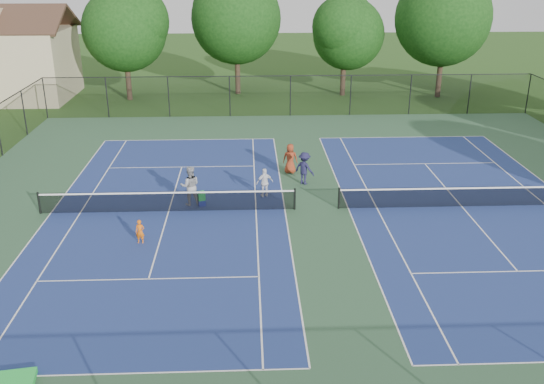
{
  "coord_description": "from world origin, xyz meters",
  "views": [
    {
      "loc": [
        -3.23,
        -26.38,
        11.26
      ],
      "look_at": [
        -2.17,
        -1.0,
        1.3
      ],
      "focal_mm": 40.0,
      "sensor_mm": 36.0,
      "label": 1
    }
  ],
  "objects_px": {
    "tree_back_a": "(124,25)",
    "instructor": "(190,186)",
    "tree_back_d": "(446,14)",
    "child_player": "(140,232)",
    "bystander_a": "(265,183)",
    "clapboard_house": "(7,61)",
    "bystander_c": "(290,159)",
    "ball_crate": "(202,203)",
    "ball_hopper": "(201,196)",
    "tree_back_b": "(236,15)",
    "tree_back_c": "(345,30)",
    "bystander_b": "(304,168)"
  },
  "relations": [
    {
      "from": "tree_back_d",
      "to": "bystander_b",
      "type": "relative_size",
      "value": 5.95
    },
    {
      "from": "instructor",
      "to": "ball_crate",
      "type": "xyz_separation_m",
      "value": [
        0.53,
        -0.14,
        -0.83
      ]
    },
    {
      "from": "tree_back_b",
      "to": "ball_hopper",
      "type": "height_order",
      "value": "tree_back_b"
    },
    {
      "from": "clapboard_house",
      "to": "bystander_b",
      "type": "distance_m",
      "value": 31.41
    },
    {
      "from": "tree_back_a",
      "to": "instructor",
      "type": "xyz_separation_m",
      "value": [
        6.99,
        -23.2,
        -5.07
      ]
    },
    {
      "from": "child_player",
      "to": "ball_crate",
      "type": "relative_size",
      "value": 3.0
    },
    {
      "from": "child_player",
      "to": "bystander_a",
      "type": "distance_m",
      "value": 7.35
    },
    {
      "from": "clapboard_house",
      "to": "tree_back_a",
      "type": "bearing_deg",
      "value": -5.71
    },
    {
      "from": "instructor",
      "to": "ball_crate",
      "type": "relative_size",
      "value": 5.64
    },
    {
      "from": "clapboard_house",
      "to": "instructor",
      "type": "relative_size",
      "value": 5.56
    },
    {
      "from": "bystander_b",
      "to": "instructor",
      "type": "bearing_deg",
      "value": 63.6
    },
    {
      "from": "instructor",
      "to": "bystander_a",
      "type": "distance_m",
      "value": 3.73
    },
    {
      "from": "instructor",
      "to": "ball_hopper",
      "type": "xyz_separation_m",
      "value": [
        0.53,
        -0.14,
        -0.47
      ]
    },
    {
      "from": "tree_back_d",
      "to": "bystander_c",
      "type": "xyz_separation_m",
      "value": [
        -13.9,
        -18.81,
        -6.0
      ]
    },
    {
      "from": "bystander_c",
      "to": "ball_hopper",
      "type": "xyz_separation_m",
      "value": [
        -4.58,
        -4.52,
        -0.32
      ]
    },
    {
      "from": "tree_back_c",
      "to": "instructor",
      "type": "xyz_separation_m",
      "value": [
        -11.01,
        -24.2,
        -4.51
      ]
    },
    {
      "from": "tree_back_d",
      "to": "bystander_a",
      "type": "relative_size",
      "value": 7.02
    },
    {
      "from": "bystander_c",
      "to": "ball_hopper",
      "type": "height_order",
      "value": "bystander_c"
    },
    {
      "from": "clapboard_house",
      "to": "tree_back_c",
      "type": "bearing_deg",
      "value": 0.0
    },
    {
      "from": "instructor",
      "to": "tree_back_a",
      "type": "bearing_deg",
      "value": -79.33
    },
    {
      "from": "ball_hopper",
      "to": "tree_back_a",
      "type": "bearing_deg",
      "value": 107.85
    },
    {
      "from": "tree_back_c",
      "to": "bystander_a",
      "type": "xyz_separation_m",
      "value": [
        -7.41,
        -23.27,
        -4.74
      ]
    },
    {
      "from": "bystander_b",
      "to": "ball_crate",
      "type": "relative_size",
      "value": 5.06
    },
    {
      "from": "tree_back_d",
      "to": "bystander_c",
      "type": "bearing_deg",
      "value": -126.46
    },
    {
      "from": "clapboard_house",
      "to": "instructor",
      "type": "distance_m",
      "value": 29.64
    },
    {
      "from": "instructor",
      "to": "bystander_a",
      "type": "relative_size",
      "value": 1.32
    },
    {
      "from": "child_player",
      "to": "tree_back_c",
      "type": "bearing_deg",
      "value": 69.11
    },
    {
      "from": "tree_back_a",
      "to": "child_player",
      "type": "relative_size",
      "value": 8.86
    },
    {
      "from": "child_player",
      "to": "ball_crate",
      "type": "distance_m",
      "value": 4.59
    },
    {
      "from": "tree_back_a",
      "to": "child_player",
      "type": "height_order",
      "value": "tree_back_a"
    },
    {
      "from": "tree_back_d",
      "to": "instructor",
      "type": "distance_m",
      "value": 30.56
    },
    {
      "from": "tree_back_c",
      "to": "ball_hopper",
      "type": "distance_m",
      "value": 26.96
    },
    {
      "from": "clapboard_house",
      "to": "child_player",
      "type": "relative_size",
      "value": 10.46
    },
    {
      "from": "clapboard_house",
      "to": "instructor",
      "type": "bearing_deg",
      "value": -54.93
    },
    {
      "from": "instructor",
      "to": "bystander_c",
      "type": "relative_size",
      "value": 1.17
    },
    {
      "from": "tree_back_d",
      "to": "bystander_b",
      "type": "height_order",
      "value": "tree_back_d"
    },
    {
      "from": "tree_back_b",
      "to": "ball_crate",
      "type": "bearing_deg",
      "value": -93.35
    },
    {
      "from": "tree_back_b",
      "to": "tree_back_d",
      "type": "height_order",
      "value": "tree_back_d"
    },
    {
      "from": "tree_back_b",
      "to": "ball_crate",
      "type": "distance_m",
      "value": 26.19
    },
    {
      "from": "ball_hopper",
      "to": "tree_back_d",
      "type": "bearing_deg",
      "value": 51.62
    },
    {
      "from": "bystander_a",
      "to": "tree_back_b",
      "type": "bearing_deg",
      "value": -101.84
    },
    {
      "from": "tree_back_a",
      "to": "tree_back_c",
      "type": "height_order",
      "value": "tree_back_a"
    },
    {
      "from": "instructor",
      "to": "tree_back_d",
      "type": "bearing_deg",
      "value": -135.42
    },
    {
      "from": "tree_back_d",
      "to": "ball_hopper",
      "type": "xyz_separation_m",
      "value": [
        -18.48,
        -23.34,
        -6.32
      ]
    },
    {
      "from": "bystander_c",
      "to": "ball_crate",
      "type": "height_order",
      "value": "bystander_c"
    },
    {
      "from": "ball_hopper",
      "to": "tree_back_b",
      "type": "bearing_deg",
      "value": 86.65
    },
    {
      "from": "tree_back_d",
      "to": "ball_crate",
      "type": "distance_m",
      "value": 30.51
    },
    {
      "from": "bystander_c",
      "to": "tree_back_d",
      "type": "bearing_deg",
      "value": -122.08
    },
    {
      "from": "tree_back_b",
      "to": "instructor",
      "type": "xyz_separation_m",
      "value": [
        -2.01,
        -25.2,
        -5.62
      ]
    },
    {
      "from": "tree_back_b",
      "to": "tree_back_c",
      "type": "distance_m",
      "value": 9.12
    }
  ]
}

